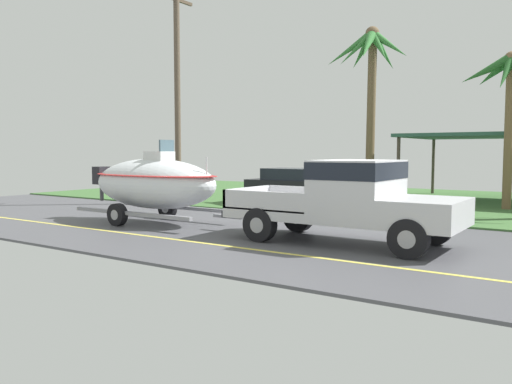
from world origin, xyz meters
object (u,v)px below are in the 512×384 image
at_px(pickup_truck_towing, 356,198).
at_px(boat_on_trailer, 154,183).
at_px(parked_sedan_far, 300,185).
at_px(carport_awning, 503,137).
at_px(palm_tree_near_left, 372,65).
at_px(utility_pole, 177,92).
at_px(palm_tree_near_right, 509,86).

distance_m(pickup_truck_towing, boat_on_trailer, 6.36).
distance_m(parked_sedan_far, carport_awning, 8.54).
relative_size(boat_on_trailer, parked_sedan_far, 1.19).
relative_size(pickup_truck_towing, palm_tree_near_left, 0.78).
distance_m(palm_tree_near_left, utility_pole, 7.92).
height_order(pickup_truck_towing, palm_tree_near_left, palm_tree_near_left).
bearing_deg(boat_on_trailer, utility_pole, 125.40).
relative_size(palm_tree_near_left, utility_pole, 0.82).
bearing_deg(pickup_truck_towing, utility_pole, 154.12).
bearing_deg(parked_sedan_far, utility_pole, -130.65).
xyz_separation_m(pickup_truck_towing, palm_tree_near_right, (1.67, 9.33, 3.35)).
distance_m(pickup_truck_towing, carport_awning, 12.64).
distance_m(pickup_truck_towing, palm_tree_near_right, 10.05).
bearing_deg(utility_pole, pickup_truck_towing, -25.88).
relative_size(pickup_truck_towing, utility_pole, 0.64).
relative_size(pickup_truck_towing, parked_sedan_far, 1.17).
relative_size(boat_on_trailer, palm_tree_near_left, 0.79).
distance_m(carport_awning, palm_tree_near_right, 3.64).
bearing_deg(boat_on_trailer, pickup_truck_towing, 0.00).
relative_size(parked_sedan_far, palm_tree_near_left, 0.66).
xyz_separation_m(carport_awning, palm_tree_near_right, (0.62, -3.16, 1.69)).
height_order(pickup_truck_towing, boat_on_trailer, boat_on_trailer).
distance_m(boat_on_trailer, parked_sedan_far, 8.69).
height_order(carport_awning, palm_tree_near_left, palm_tree_near_left).
bearing_deg(palm_tree_near_right, palm_tree_near_left, 178.85).
bearing_deg(pickup_truck_towing, palm_tree_near_right, 79.83).
bearing_deg(utility_pole, palm_tree_near_right, 22.05).
height_order(pickup_truck_towing, carport_awning, carport_awning).
bearing_deg(boat_on_trailer, parked_sedan_far, 89.65).
height_order(pickup_truck_towing, palm_tree_near_right, palm_tree_near_right).
bearing_deg(palm_tree_near_left, boat_on_trailer, -107.18).
height_order(pickup_truck_towing, utility_pole, utility_pole).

